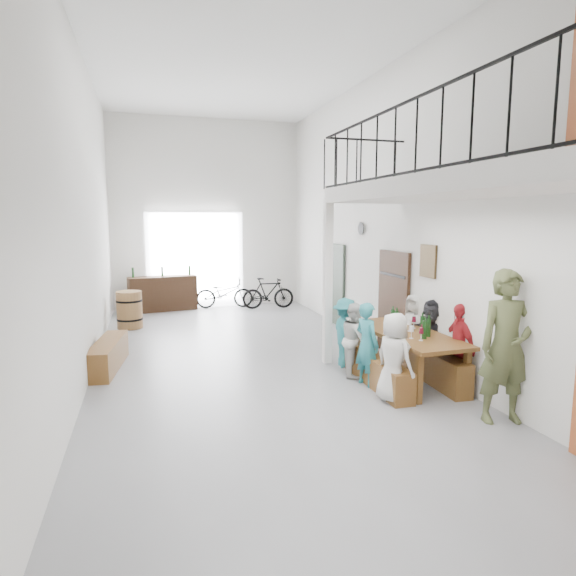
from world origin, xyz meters
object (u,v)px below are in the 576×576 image
object	(u,v)px
tasting_table	(406,337)
oak_barrel	(129,310)
bench_inner	(376,370)
serving_counter	(163,294)
bicycle_near	(225,293)
side_bench	(108,355)
host_standing	(506,347)

from	to	relation	value
tasting_table	oak_barrel	xyz separation A→B (m)	(-4.43, 5.23, -0.26)
bench_inner	serving_counter	world-z (taller)	serving_counter
tasting_table	bicycle_near	xyz separation A→B (m)	(-1.81, 7.27, -0.27)
tasting_table	serving_counter	size ratio (longest dim) A/B	1.25
bench_inner	bicycle_near	bearing A→B (deg)	101.60
side_bench	oak_barrel	world-z (taller)	oak_barrel
side_bench	bicycle_near	bearing A→B (deg)	61.44
side_bench	serving_counter	world-z (taller)	serving_counter
bench_inner	serving_counter	size ratio (longest dim) A/B	1.07
host_standing	side_bench	bearing A→B (deg)	154.76
tasting_table	serving_counter	distance (m)	8.15
side_bench	host_standing	size ratio (longest dim) A/B	0.88
side_bench	serving_counter	distance (m)	5.48
side_bench	bicycle_near	size ratio (longest dim) A/B	1.05
oak_barrel	bicycle_near	bearing A→B (deg)	37.97
side_bench	host_standing	world-z (taller)	host_standing
tasting_table	serving_counter	xyz separation A→B (m)	(-3.57, 7.32, -0.21)
bench_inner	oak_barrel	size ratio (longest dim) A/B	2.24
oak_barrel	host_standing	xyz separation A→B (m)	(4.77, -7.07, 0.54)
serving_counter	bicycle_near	world-z (taller)	serving_counter
bicycle_near	serving_counter	bearing A→B (deg)	95.14
oak_barrel	bicycle_near	world-z (taller)	oak_barrel
host_standing	bench_inner	bearing A→B (deg)	129.77
tasting_table	oak_barrel	distance (m)	6.85
bench_inner	side_bench	bearing A→B (deg)	155.61
tasting_table	bicycle_near	distance (m)	7.50
oak_barrel	tasting_table	bearing A→B (deg)	-49.74
bench_inner	serving_counter	xyz separation A→B (m)	(-2.99, 7.42, 0.27)
tasting_table	bench_inner	world-z (taller)	tasting_table
side_bench	bicycle_near	distance (m)	6.05
tasting_table	oak_barrel	size ratio (longest dim) A/B	2.64
tasting_table	side_bench	xyz separation A→B (m)	(-4.70, 1.96, -0.46)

